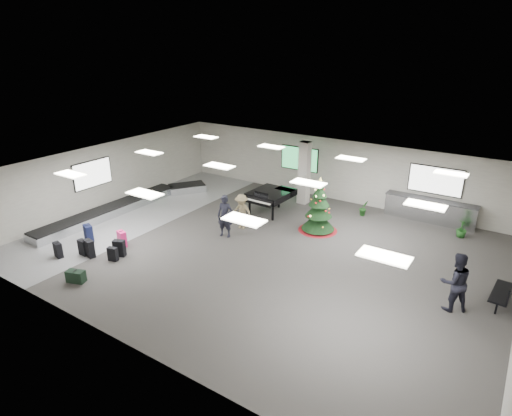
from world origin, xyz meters
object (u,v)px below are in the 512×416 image
Objects in this scene: pink_suitcase at (122,239)px; potted_plant_right at (462,229)px; traveler_a at (225,216)px; traveler_bench at (455,282)px; bench at (506,290)px; traveler_b at (242,212)px; baggage_carousel at (127,206)px; grand_piano at (270,195)px; christmas_tree at (319,213)px; potted_plant_left at (364,208)px; service_counter at (430,210)px.

pink_suitcase is 14.24m from potted_plant_right.
traveler_a reaches higher than potted_plant_right.
pink_suitcase is 12.36m from traveler_bench.
traveler_b reaches higher than bench.
grand_piano is at bearing 30.24° from baggage_carousel.
christmas_tree is 4.10m from traveler_a.
potted_plant_left is at bearing -84.90° from traveler_bench.
potted_plant_right is (14.42, 5.68, 0.18)m from baggage_carousel.
pink_suitcase is (3.03, -2.88, 0.12)m from baggage_carousel.
service_counter is 7.28m from traveler_bench.
grand_piano is 3.01× the size of potted_plant_left.
bench is at bearing 31.42° from pink_suitcase.
traveler_a is 9.14m from traveler_bench.
pink_suitcase reaches higher than baggage_carousel.
traveler_bench is (8.98, -3.74, 0.07)m from grand_piano.
traveler_a is (-6.89, -6.52, 0.38)m from service_counter.
christmas_tree is at bearing 169.31° from bench.
potted_plant_right is (-0.66, 5.86, -0.58)m from traveler_bench.
traveler_b reaches higher than baggage_carousel.
grand_piano is at bearing 170.23° from bench.
service_counter is 1.64× the size of christmas_tree.
traveler_a is 10.09m from potted_plant_right.
grand_piano is at bearing 168.14° from christmas_tree.
bench is 2.08× the size of potted_plant_right.
grand_piano is 2.93× the size of potted_plant_right.
christmas_tree is 1.55× the size of traveler_b.
christmas_tree is at bearing -62.53° from traveler_bench.
traveler_bench is at bearing -27.25° from christmas_tree.
christmas_tree is 3.38m from traveler_b.
service_counter reaches higher than pink_suitcase.
baggage_carousel is 6.22m from traveler_b.
traveler_a is (-10.50, -0.71, 0.36)m from bench.
baggage_carousel is 15.50m from potted_plant_right.
traveler_bench is (9.02, -1.47, 0.17)m from traveler_b.
service_counter is 8.71m from traveler_b.
potted_plant_right is at bearing 52.50° from pink_suitcase.
baggage_carousel is 2.40× the size of service_counter.
traveler_a is 0.95× the size of traveler_bench.
baggage_carousel is 5.99m from traveler_a.
traveler_b is 9.14m from traveler_bench.
pink_suitcase is 11.10m from potted_plant_left.
traveler_bench is at bearing -16.65° from traveler_a.
pink_suitcase is 0.37× the size of traveler_a.
traveler_bench is (6.08, -3.13, 0.13)m from christmas_tree.
potted_plant_right is (8.32, 2.12, -0.51)m from grand_piano.
traveler_b is at bearing -132.19° from potted_plant_left.
traveler_a reaches higher than bench.
grand_piano reaches higher than potted_plant_left.
traveler_bench reaches higher than baggage_carousel.
baggage_carousel is at bearing 152.02° from pink_suitcase.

